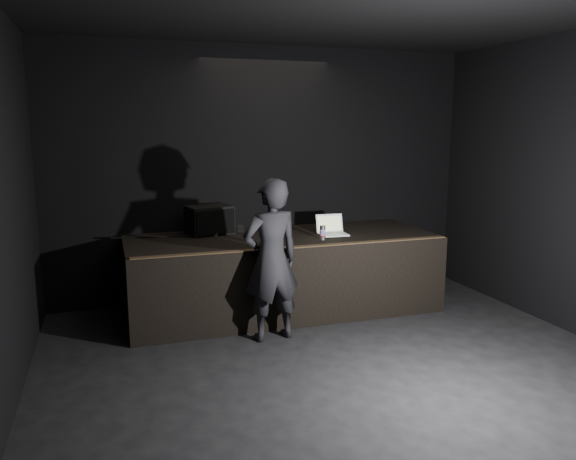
# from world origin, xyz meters

# --- Properties ---
(ground) EXTENTS (7.00, 7.00, 0.00)m
(ground) POSITION_xyz_m (0.00, 0.00, 0.00)
(ground) COLOR black
(ground) RESTS_ON ground
(room_walls) EXTENTS (6.10, 7.10, 3.52)m
(room_walls) POSITION_xyz_m (0.00, 0.00, 2.02)
(room_walls) COLOR black
(room_walls) RESTS_ON ground
(stage_riser) EXTENTS (4.00, 1.50, 1.00)m
(stage_riser) POSITION_xyz_m (0.00, 2.73, 0.50)
(stage_riser) COLOR black
(stage_riser) RESTS_ON ground
(riser_lip) EXTENTS (3.92, 0.10, 0.01)m
(riser_lip) POSITION_xyz_m (0.00, 2.02, 1.01)
(riser_lip) COLOR brown
(riser_lip) RESTS_ON stage_riser
(stage_monitor) EXTENTS (0.64, 0.52, 0.38)m
(stage_monitor) POSITION_xyz_m (-0.87, 3.16, 1.19)
(stage_monitor) COLOR black
(stage_monitor) RESTS_ON stage_riser
(cable) EXTENTS (0.98, 0.20, 0.02)m
(cable) POSITION_xyz_m (-1.64, 3.14, 1.01)
(cable) COLOR black
(cable) RESTS_ON stage_riser
(laptop) EXTENTS (0.38, 0.35, 0.25)m
(laptop) POSITION_xyz_m (0.66, 2.65, 1.07)
(laptop) COLOR white
(laptop) RESTS_ON stage_riser
(beer_can) EXTENTS (0.08, 0.08, 0.18)m
(beer_can) POSITION_xyz_m (0.41, 2.35, 1.09)
(beer_can) COLOR silver
(beer_can) RESTS_ON stage_riser
(plastic_cup) EXTENTS (0.09, 0.09, 0.11)m
(plastic_cup) POSITION_xyz_m (-0.47, 3.11, 1.06)
(plastic_cup) COLOR white
(plastic_cup) RESTS_ON stage_riser
(wii_remote) EXTENTS (0.13, 0.15, 0.03)m
(wii_remote) POSITION_xyz_m (-0.40, 2.08, 1.02)
(wii_remote) COLOR white
(wii_remote) RESTS_ON stage_riser
(person) EXTENTS (0.74, 0.54, 1.85)m
(person) POSITION_xyz_m (-0.43, 1.78, 0.93)
(person) COLOR black
(person) RESTS_ON ground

